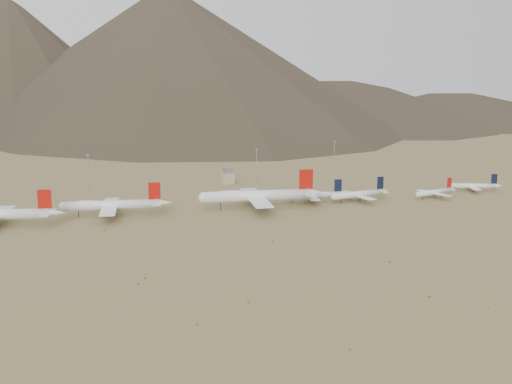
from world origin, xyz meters
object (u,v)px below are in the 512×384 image
object	(u,v)px
narrowbody_b	(360,194)
widebody_east	(258,196)
widebody_centre	(112,205)
control_tower	(228,176)
narrowbody_a	(314,195)

from	to	relation	value
narrowbody_b	widebody_east	bearing A→B (deg)	171.36
widebody_centre	control_tower	bearing A→B (deg)	51.40
narrowbody_a	control_tower	world-z (taller)	narrowbody_a
control_tower	narrowbody_b	bearing A→B (deg)	-57.21
widebody_east	control_tower	distance (m)	91.41
widebody_centre	widebody_east	distance (m)	86.79
widebody_centre	narrowbody_a	size ratio (longest dim) A/B	1.47
widebody_centre	widebody_east	size ratio (longest dim) A/B	0.81
widebody_east	narrowbody_b	distance (m)	68.76
narrowbody_b	control_tower	world-z (taller)	narrowbody_b
narrowbody_a	control_tower	distance (m)	90.10
widebody_east	narrowbody_b	bearing A→B (deg)	8.22
narrowbody_a	narrowbody_b	world-z (taller)	narrowbody_b
narrowbody_a	control_tower	xyz separation A→B (m)	(-30.95, 84.61, 0.61)
widebody_east	narrowbody_a	bearing A→B (deg)	18.64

